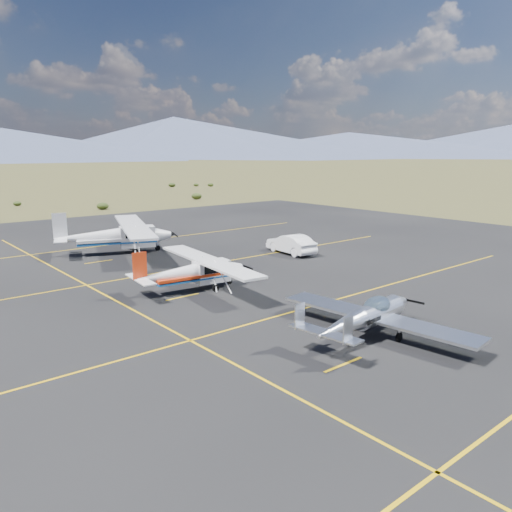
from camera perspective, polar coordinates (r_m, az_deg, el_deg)
name	(u,v)px	position (r m, az deg, el deg)	size (l,w,h in m)	color
ground	(327,322)	(22.89, 8.17, -7.45)	(1600.00, 1600.00, 0.00)	#383D1C
apron	(234,289)	(27.82, -2.57, -3.81)	(72.00, 72.00, 0.02)	black
aircraft_low_wing	(368,316)	(21.05, 12.69, -6.72)	(6.44, 8.93, 1.93)	silver
aircraft_cessna	(193,271)	(27.49, -7.22, -1.71)	(5.91, 9.80, 2.47)	white
aircraft_plain	(117,235)	(38.44, -15.63, 2.35)	(8.82, 12.43, 3.20)	silver
sedan	(291,244)	(37.27, 4.02, 1.40)	(1.53, 4.39, 1.45)	white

